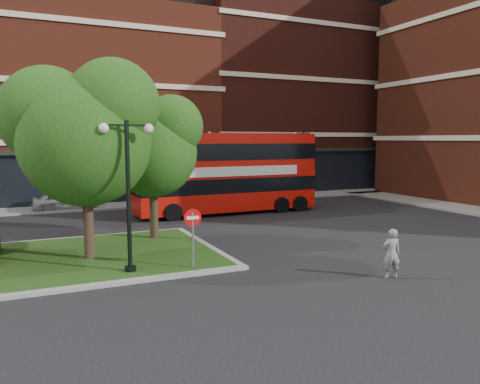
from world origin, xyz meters
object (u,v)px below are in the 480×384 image
woman (391,253)px  car_white (287,192)px  car_silver (65,200)px  bus (227,167)px

woman → car_white: 19.19m
car_silver → woman: bearing=-158.6°
woman → car_silver: bearing=-48.6°
car_silver → car_white: bearing=-97.6°
bus → car_silver: bearing=148.7°
bus → car_white: bearing=29.0°
woman → car_silver: (-8.42, 19.50, -0.14)m
bus → car_white: size_ratio=2.84×
woman → car_silver: size_ratio=0.41×
bus → car_white: (6.31, 3.63, -2.11)m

